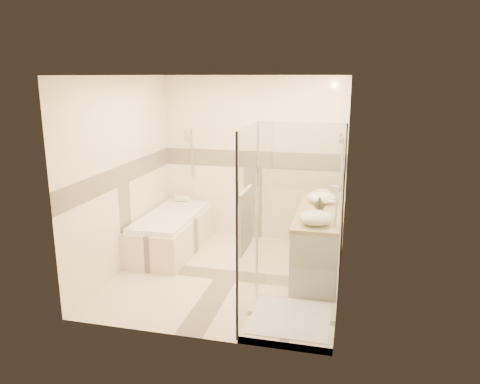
% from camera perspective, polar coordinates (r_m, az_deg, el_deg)
% --- Properties ---
extents(room, '(2.82, 3.02, 2.52)m').
position_cam_1_polar(room, '(5.71, -1.00, 1.49)').
color(room, beige).
rests_on(room, ground).
extents(bathtub, '(0.75, 1.70, 0.56)m').
position_cam_1_polar(bathtub, '(6.89, -8.36, -4.67)').
color(bathtub, beige).
rests_on(bathtub, ground).
extents(vanity, '(0.58, 1.62, 0.85)m').
position_cam_1_polar(vanity, '(6.06, 9.63, -6.18)').
color(vanity, silver).
rests_on(vanity, ground).
extents(shower_enclosure, '(0.96, 0.93, 2.04)m').
position_cam_1_polar(shower_enclosure, '(4.88, 5.03, -10.14)').
color(shower_enclosure, beige).
rests_on(shower_enclosure, ground).
extents(vessel_sink_near, '(0.39, 0.39, 0.16)m').
position_cam_1_polar(vessel_sink_near, '(6.30, 9.92, -0.62)').
color(vessel_sink_near, white).
rests_on(vessel_sink_near, vanity).
extents(vessel_sink_far, '(0.39, 0.39, 0.16)m').
position_cam_1_polar(vessel_sink_far, '(5.39, 9.20, -3.10)').
color(vessel_sink_far, white).
rests_on(vessel_sink_far, vanity).
extents(faucet_near, '(0.10, 0.03, 0.25)m').
position_cam_1_polar(faucet_near, '(6.27, 11.92, -0.13)').
color(faucet_near, silver).
rests_on(faucet_near, vanity).
extents(faucet_far, '(0.12, 0.03, 0.30)m').
position_cam_1_polar(faucet_far, '(5.36, 11.53, -2.27)').
color(faucet_far, silver).
rests_on(faucet_far, vanity).
extents(amenity_bottle_a, '(0.09, 0.09, 0.16)m').
position_cam_1_polar(amenity_bottle_a, '(5.91, 9.64, -1.57)').
color(amenity_bottle_a, black).
rests_on(amenity_bottle_a, vanity).
extents(amenity_bottle_b, '(0.14, 0.14, 0.16)m').
position_cam_1_polar(amenity_bottle_b, '(5.96, 9.68, -1.42)').
color(amenity_bottle_b, black).
rests_on(amenity_bottle_b, vanity).
extents(folded_towels, '(0.23, 0.31, 0.09)m').
position_cam_1_polar(folded_towels, '(6.57, 10.08, -0.30)').
color(folded_towels, white).
rests_on(folded_towels, vanity).
extents(rolled_towel, '(0.21, 0.10, 0.10)m').
position_cam_1_polar(rolled_towel, '(7.43, -7.04, -0.79)').
color(rolled_towel, white).
rests_on(rolled_towel, bathtub).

